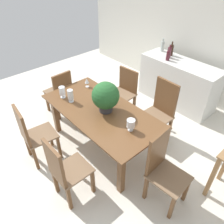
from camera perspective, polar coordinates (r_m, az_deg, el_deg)
The scene contains 19 objects.
ground_plane at distance 3.85m, azimuth -2.76°, elevation -8.75°, with size 7.04×7.04×0.00m, color silver.
back_wall at distance 4.96m, azimuth 21.88°, elevation 17.52°, with size 6.40×0.10×2.60m, color silver.
dining_table at distance 3.42m, azimuth -2.92°, elevation -1.08°, with size 1.94×0.96×0.77m.
chair_far_left at distance 4.28m, azimuth 3.11°, elevation 5.57°, with size 0.50×0.52×0.93m.
chair_near_left at distance 3.46m, azimuth -19.91°, elevation -5.19°, with size 0.47×0.50×1.02m.
chair_far_right at distance 3.78m, azimuth 12.54°, elevation 1.01°, with size 0.48×0.43×1.07m.
chair_near_right at distance 2.87m, azimuth -12.22°, elevation -14.35°, with size 0.41×0.45×1.03m.
chair_head_end at distance 4.35m, azimuth -13.14°, elevation 5.18°, with size 0.48×0.43×0.95m.
chair_foot_end at distance 2.88m, azimuth 12.89°, elevation -13.56°, with size 0.50×0.45×1.06m.
flower_centerpiece at distance 3.19m, azimuth -1.67°, elevation 4.06°, with size 0.41×0.41×0.47m.
crystal_vase_left at distance 3.66m, azimuth -12.73°, elevation 5.24°, with size 0.10×0.10×0.19m.
crystal_vase_center_near at distance 3.53m, azimuth -10.67°, elevation 4.37°, with size 0.09×0.09×0.21m.
crystal_vase_right at distance 2.93m, azimuth 4.89°, elevation -3.02°, with size 0.11×0.11×0.17m.
wine_glass at distance 3.89m, azimuth -6.51°, elevation 7.91°, with size 0.08×0.08×0.15m.
kitchen_counter at distance 4.84m, azimuth 16.58°, elevation 7.21°, with size 1.62×0.57×0.93m, color silver.
wine_bottle_amber at distance 4.74m, azimuth 14.57°, elevation 14.69°, with size 0.08×0.08×0.26m.
wine_bottle_tall at distance 5.03m, azimuth 12.90°, elevation 16.28°, with size 0.07×0.07×0.27m.
wine_bottle_green at distance 4.61m, azimuth 14.26°, elevation 13.95°, with size 0.07×0.07×0.24m.
wine_bottle_dark at distance 4.86m, azimuth 15.06°, elevation 15.21°, with size 0.08×0.08×0.29m.
Camera 1 is at (2.12, -1.64, 2.77)m, focal length 35.43 mm.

